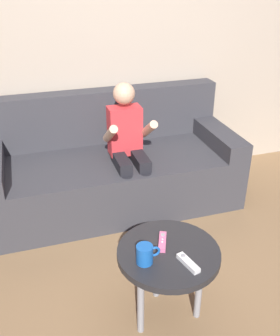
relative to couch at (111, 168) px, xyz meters
The scene contains 8 objects.
ground_plane 1.40m from the couch, 83.25° to the right, with size 8.89×8.89×0.00m, color olive.
wall_back 1.05m from the couch, 67.70° to the left, with size 4.45×0.05×2.50m, color #B2A38E.
couch is the anchor object (origin of this frame).
person_seated_on_couch 0.34m from the couch, 62.77° to the right, with size 0.34×0.41×0.99m.
coffee_table 1.24m from the couch, 90.03° to the right, with size 0.51×0.51×0.46m.
game_remote_pink_near_edge 1.19m from the couch, 90.57° to the right, with size 0.09×0.14×0.03m.
game_remote_white_center 1.37m from the couch, 87.92° to the right, with size 0.07×0.14×0.03m.
coffee_mug 1.31m from the couch, 96.09° to the right, with size 0.12×0.08×0.09m.
Camera 1 is at (-0.74, -1.24, 1.71)m, focal length 40.98 mm.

